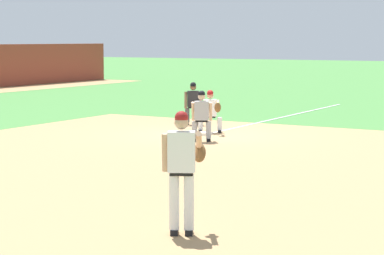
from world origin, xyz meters
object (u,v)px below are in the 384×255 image
first_base_bag (204,134)px  baserunner (202,114)px  pitcher (183,165)px  umpire (193,102)px  first_baseman (211,110)px  baseball (202,156)px

first_base_bag → baserunner: (-1.29, -0.64, 0.75)m
first_base_bag → baserunner: 1.62m
pitcher → umpire: bearing=29.4°
umpire → first_baseman: bearing=-136.1°
first_base_bag → baseball: 4.38m
baseball → pitcher: bearing=-152.9°
first_base_bag → umpire: bearing=36.8°
baseball → pitcher: size_ratio=0.04×
first_base_bag → baseball: bearing=-151.4°
pitcher → first_baseman: (10.93, 5.51, -0.33)m
first_base_bag → first_baseman: first_baseman is taller
pitcher → baserunner: 10.25m
pitcher → umpire: pitcher is taller
first_baseman → baserunner: (-1.87, -0.73, 0.06)m
first_base_bag → pitcher: size_ratio=0.20×
first_baseman → pitcher: bearing=-153.2°
baseball → pitcher: 7.37m
first_base_bag → umpire: (2.23, 1.67, 0.75)m
baserunner → umpire: 4.21m
baseball → first_baseman: first_baseman is taller
baseball → baserunner: size_ratio=0.05×
pitcher → baserunner: (9.06, 4.78, -0.27)m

